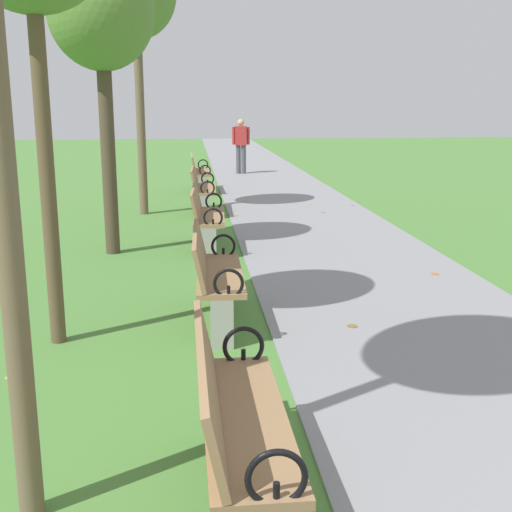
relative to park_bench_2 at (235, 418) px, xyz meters
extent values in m
cube|color=gray|center=(1.91, 14.81, -0.48)|extent=(2.82, 44.00, 0.02)
cube|color=#93704C|center=(0.05, 0.00, -0.01)|extent=(0.46, 1.60, 0.05)
cube|color=#93704C|center=(-0.14, 0.00, 0.21)|extent=(0.14, 1.60, 0.40)
cube|color=#99968E|center=(0.05, 0.74, -0.26)|extent=(0.20, 0.12, 0.45)
torus|color=black|center=(0.12, -0.76, 0.10)|extent=(0.27, 0.03, 0.27)
cylinder|color=black|center=(0.12, -0.76, 0.02)|extent=(0.03, 0.03, 0.12)
torus|color=black|center=(0.10, 0.76, 0.10)|extent=(0.27, 0.03, 0.27)
cylinder|color=black|center=(0.10, 0.76, 0.02)|extent=(0.03, 0.03, 0.12)
cube|color=#93704C|center=(0.05, 3.02, -0.01)|extent=(0.47, 1.61, 0.05)
cube|color=#93704C|center=(-0.14, 3.03, 0.21)|extent=(0.16, 1.60, 0.40)
cube|color=#99968E|center=(0.04, 2.28, -0.26)|extent=(0.20, 0.12, 0.45)
cube|color=#99968E|center=(0.07, 3.76, -0.26)|extent=(0.20, 0.12, 0.45)
torus|color=black|center=(0.10, 2.26, 0.10)|extent=(0.27, 0.04, 0.27)
cylinder|color=black|center=(0.10, 2.26, 0.02)|extent=(0.03, 0.03, 0.12)
torus|color=black|center=(0.13, 3.78, 0.10)|extent=(0.27, 0.04, 0.27)
cylinder|color=black|center=(0.13, 3.78, 0.02)|extent=(0.03, 0.03, 0.12)
cube|color=#93704C|center=(0.05, 6.37, -0.01)|extent=(0.51, 1.62, 0.05)
cube|color=#93704C|center=(-0.14, 6.38, 0.21)|extent=(0.19, 1.60, 0.40)
cube|color=#99968E|center=(0.02, 5.63, -0.26)|extent=(0.20, 0.13, 0.45)
cube|color=#99968E|center=(0.08, 7.11, -0.26)|extent=(0.20, 0.13, 0.45)
torus|color=black|center=(0.08, 5.61, 0.10)|extent=(0.27, 0.04, 0.27)
cylinder|color=black|center=(0.08, 5.61, 0.02)|extent=(0.03, 0.03, 0.12)
torus|color=black|center=(0.14, 7.13, 0.10)|extent=(0.27, 0.04, 0.27)
cylinder|color=black|center=(0.14, 7.13, 0.02)|extent=(0.03, 0.03, 0.12)
cube|color=#93704C|center=(0.05, 9.55, -0.01)|extent=(0.48, 1.61, 0.05)
cube|color=#93704C|center=(-0.14, 9.56, 0.21)|extent=(0.17, 1.60, 0.40)
cube|color=#99968E|center=(0.03, 8.81, -0.26)|extent=(0.20, 0.13, 0.45)
cube|color=#99968E|center=(0.07, 10.29, -0.26)|extent=(0.20, 0.13, 0.45)
torus|color=black|center=(0.09, 8.79, 0.10)|extent=(0.27, 0.04, 0.27)
cylinder|color=black|center=(0.09, 8.79, 0.02)|extent=(0.03, 0.03, 0.12)
torus|color=black|center=(0.13, 10.31, 0.10)|extent=(0.27, 0.04, 0.27)
cylinder|color=black|center=(0.13, 10.31, 0.02)|extent=(0.03, 0.03, 0.12)
cube|color=#93704C|center=(0.05, 12.74, -0.01)|extent=(0.46, 1.60, 0.05)
cube|color=#93704C|center=(-0.14, 12.73, 0.21)|extent=(0.14, 1.60, 0.40)
cube|color=#99968E|center=(0.06, 12.00, -0.26)|extent=(0.20, 0.12, 0.45)
cube|color=#99968E|center=(0.04, 13.48, -0.26)|extent=(0.20, 0.12, 0.45)
torus|color=black|center=(0.12, 11.98, 0.10)|extent=(0.27, 0.03, 0.27)
cylinder|color=black|center=(0.12, 11.98, 0.02)|extent=(0.03, 0.03, 0.12)
torus|color=black|center=(0.10, 13.50, 0.10)|extent=(0.27, 0.03, 0.27)
cylinder|color=black|center=(0.10, 13.50, 0.02)|extent=(0.03, 0.03, 0.12)
cylinder|color=brown|center=(-1.43, 2.58, 1.06)|extent=(0.13, 0.13, 3.09)
cylinder|color=#4C3D2D|center=(-1.35, 6.19, 0.92)|extent=(0.20, 0.20, 2.81)
ellipsoid|color=#5B8438|center=(-1.35, 6.19, 2.82)|extent=(1.43, 1.43, 1.57)
cylinder|color=brown|center=(-1.13, 9.60, 1.28)|extent=(0.17, 0.17, 3.53)
cylinder|color=#4C4C56|center=(1.23, 16.72, -0.04)|extent=(0.14, 0.14, 0.85)
cylinder|color=#4C4C56|center=(1.39, 16.70, -0.04)|extent=(0.14, 0.14, 0.85)
cube|color=#B22D2D|center=(1.31, 16.71, 0.66)|extent=(0.36, 0.25, 0.56)
sphere|color=tan|center=(1.31, 16.71, 1.05)|extent=(0.20, 0.20, 0.20)
cylinder|color=#B22D2D|center=(1.10, 16.74, 0.66)|extent=(0.09, 0.09, 0.52)
cylinder|color=#B22D2D|center=(1.53, 16.69, 0.66)|extent=(0.09, 0.09, 0.52)
cylinder|color=gold|center=(-1.66, 1.80, -0.48)|extent=(0.11, 0.11, 0.00)
cylinder|color=gold|center=(-0.03, 0.98, -0.48)|extent=(0.11, 0.11, 0.00)
cylinder|color=#BC842D|center=(2.26, 10.29, -0.46)|extent=(0.12, 0.12, 0.00)
cylinder|color=#BC842D|center=(3.17, 13.67, -0.46)|extent=(0.12, 0.12, 0.00)
cylinder|color=#93511E|center=(-0.87, 9.02, -0.48)|extent=(0.06, 0.06, 0.00)
cylinder|color=brown|center=(3.14, 10.07, -0.46)|extent=(0.10, 0.10, 0.00)
cylinder|color=#AD6B23|center=(2.81, 4.50, -0.46)|extent=(0.15, 0.15, 0.00)
cylinder|color=#BC842D|center=(0.96, 10.97, -0.46)|extent=(0.15, 0.15, 0.00)
cylinder|color=gold|center=(1.93, 12.54, -0.46)|extent=(0.08, 0.08, 0.00)
cylinder|color=#93511E|center=(-0.69, 11.20, -0.48)|extent=(0.09, 0.09, 0.00)
cylinder|color=gold|center=(0.66, 9.25, -0.46)|extent=(0.13, 0.13, 0.00)
cylinder|color=brown|center=(2.35, 9.28, -0.46)|extent=(0.10, 0.10, 0.00)
cylinder|color=gold|center=(0.66, 14.24, -0.46)|extent=(0.11, 0.11, 0.00)
cylinder|color=#BC842D|center=(0.01, 6.69, -0.48)|extent=(0.15, 0.15, 0.00)
cylinder|color=brown|center=(1.30, 2.66, -0.46)|extent=(0.13, 0.13, 0.00)
camera|label=1|loc=(-0.20, -3.17, 1.62)|focal=45.95mm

